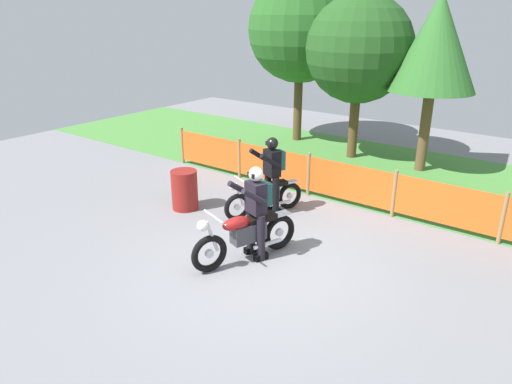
{
  "coord_description": "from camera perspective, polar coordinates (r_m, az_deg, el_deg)",
  "views": [
    {
      "loc": [
        4.26,
        -5.9,
        4.14
      ],
      "look_at": [
        -0.77,
        0.78,
        0.9
      ],
      "focal_mm": 32.94,
      "sensor_mm": 36.0,
      "label": 1
    }
  ],
  "objects": [
    {
      "name": "motorcycle_trailing",
      "position": [
        10.05,
        0.95,
        -0.41
      ],
      "size": [
        0.91,
        1.8,
        0.91
      ],
      "rotation": [
        0.0,
        0.0,
        -1.98
      ],
      "color": "black",
      "rests_on": "ground"
    },
    {
      "name": "rider_trailing",
      "position": [
        9.98,
        1.99,
        2.54
      ],
      "size": [
        0.69,
        0.78,
        1.69
      ],
      "rotation": [
        0.0,
        0.0,
        -1.98
      ],
      "color": "black",
      "rests_on": "ground"
    },
    {
      "name": "grass_verge",
      "position": [
        13.27,
        16.34,
        2.16
      ],
      "size": [
        24.0,
        5.48,
        0.01
      ],
      "primitive_type": "cube",
      "color": "#4C8C3D",
      "rests_on": "ground"
    },
    {
      "name": "tree_near_right",
      "position": [
        13.2,
        21.03,
        16.49
      ],
      "size": [
        2.21,
        2.21,
        4.62
      ],
      "color": "brown",
      "rests_on": "ground"
    },
    {
      "name": "rider_lead",
      "position": [
        8.14,
        0.02,
        -1.89
      ],
      "size": [
        0.67,
        0.77,
        1.69
      ],
      "rotation": [
        0.0,
        0.0,
        -1.91
      ],
      "color": "black",
      "rests_on": "ground"
    },
    {
      "name": "motorcycle_lead",
      "position": [
        8.22,
        -1.31,
        -5.22
      ],
      "size": [
        0.91,
        2.05,
        1.01
      ],
      "rotation": [
        0.0,
        0.0,
        -1.91
      ],
      "color": "black",
      "rests_on": "ground"
    },
    {
      "name": "barrier_fence",
      "position": [
        10.7,
        11.23,
        1.11
      ],
      "size": [
        10.58,
        0.08,
        1.05
      ],
      "color": "#997547",
      "rests_on": "ground"
    },
    {
      "name": "oil_drum",
      "position": [
        10.48,
        -8.67,
        0.27
      ],
      "size": [
        0.58,
        0.58,
        0.88
      ],
      "primitive_type": "cylinder",
      "color": "maroon",
      "rests_on": "ground"
    },
    {
      "name": "ground",
      "position": [
        8.38,
        0.97,
        -8.52
      ],
      "size": [
        24.0,
        24.0,
        0.02
      ],
      "primitive_type": "cube",
      "color": "gray"
    },
    {
      "name": "tree_leftmost",
      "position": [
        15.72,
        5.4,
        19.06
      ],
      "size": [
        3.32,
        3.32,
        5.25
      ],
      "color": "brown",
      "rests_on": "ground"
    },
    {
      "name": "tree_near_left",
      "position": [
        13.96,
        12.43,
        16.55
      ],
      "size": [
        3.0,
        3.0,
        4.63
      ],
      "color": "brown",
      "rests_on": "ground"
    }
  ]
}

